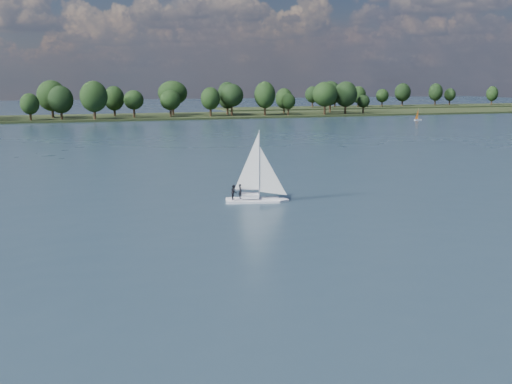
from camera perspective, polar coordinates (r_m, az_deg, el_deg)
ground at (r=126.29m, az=-6.90°, el=4.32°), size 700.00×700.00×0.00m
far_shore at (r=236.73m, az=-12.35°, el=7.26°), size 660.00×40.00×1.50m
far_shore_back at (r=338.21m, az=15.01°, el=8.20°), size 220.00×30.00×1.40m
sailboat at (r=69.46m, az=-0.27°, el=1.06°), size 7.31×3.53×9.27m
dinghy_orange at (r=225.90m, az=15.91°, el=7.20°), size 3.01×1.45×4.63m
treeline at (r=232.50m, az=-12.93°, el=9.19°), size 563.16×74.18×18.74m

